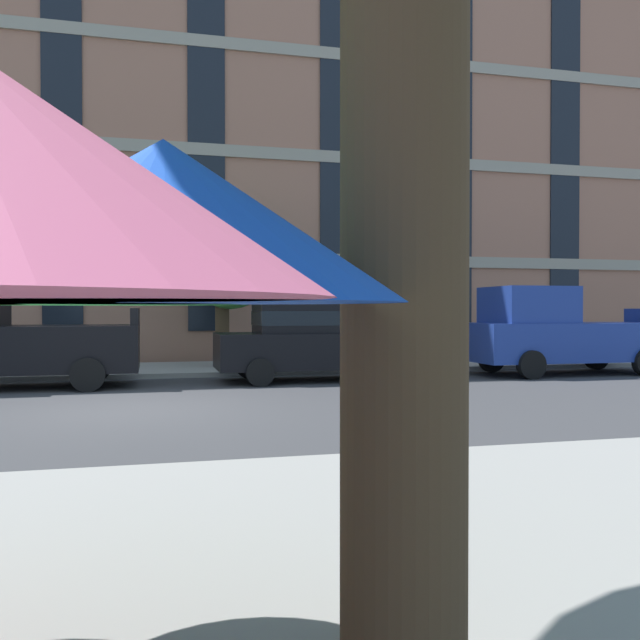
# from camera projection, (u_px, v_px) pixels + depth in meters

# --- Properties ---
(ground_plane) EXTENTS (120.00, 120.00, 0.00)m
(ground_plane) POSITION_uv_depth(u_px,v_px,m) (124.00, 411.00, 10.77)
(ground_plane) COLOR #38383A
(sidewalk_far) EXTENTS (56.00, 3.60, 0.12)m
(sidewalk_far) POSITION_uv_depth(u_px,v_px,m) (135.00, 370.00, 17.36)
(sidewalk_far) COLOR #9E998E
(sidewalk_far) RESTS_ON ground
(apartment_building) EXTENTS (40.41, 12.08, 19.20)m
(apartment_building) POSITION_uv_depth(u_px,v_px,m) (139.00, 98.00, 25.16)
(apartment_building) COLOR #A87056
(apartment_building) RESTS_ON ground
(sedan_black) EXTENTS (4.40, 1.98, 1.78)m
(sedan_black) POSITION_uv_depth(u_px,v_px,m) (311.00, 339.00, 15.31)
(sedan_black) COLOR black
(sedan_black) RESTS_ON ground
(pickup_blue) EXTENTS (5.10, 2.12, 2.20)m
(pickup_blue) POSITION_uv_depth(u_px,v_px,m) (558.00, 334.00, 16.88)
(pickup_blue) COLOR navy
(pickup_blue) RESTS_ON ground
(street_tree_middle) EXTENTS (2.74, 2.66, 4.36)m
(street_tree_middle) POSITION_uv_depth(u_px,v_px,m) (227.00, 256.00, 17.86)
(street_tree_middle) COLOR #4C3823
(street_tree_middle) RESTS_ON ground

